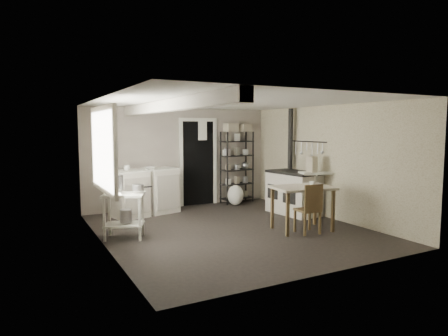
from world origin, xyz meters
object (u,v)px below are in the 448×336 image
prep_table (124,215)px  stove (294,193)px  stockpot (116,183)px  chair (308,206)px  shelf_rack (237,164)px  work_table (302,209)px  base_cabinets (145,193)px  flour_sack (236,195)px

prep_table → stove: (3.70, 0.24, 0.04)m
stockpot → chair: (3.03, -1.23, -0.45)m
stockpot → shelf_rack: shelf_rack is taller
work_table → stove: bearing=58.5°
prep_table → shelf_rack: size_ratio=0.43×
shelf_rack → chair: 3.18m
stove → work_table: (-0.73, -1.20, -0.06)m
work_table → chair: (-0.05, -0.21, 0.10)m
stockpot → shelf_rack: size_ratio=0.15×
base_cabinets → prep_table: bearing=-131.0°
base_cabinets → stove: base_cabinets is taller
flour_sack → stove: bearing=-65.8°
base_cabinets → flour_sack: size_ratio=3.05×
base_cabinets → shelf_rack: 2.48m
shelf_rack → stove: size_ratio=1.50×
shelf_rack → stove: (0.43, -1.72, -0.51)m
prep_table → work_table: 3.12m
shelf_rack → base_cabinets: bearing=179.0°
stockpot → chair: size_ratio=0.30×
work_table → shelf_rack: bearing=84.0°
chair → work_table: bearing=81.8°
chair → prep_table: bearing=163.1°
stockpot → flour_sack: 3.62m
prep_table → chair: bearing=-21.7°
prep_table → stockpot: 0.55m
prep_table → base_cabinets: (0.86, 1.66, 0.06)m
shelf_rack → work_table: shelf_rack is taller
stockpot → flour_sack: size_ratio=0.54×
shelf_rack → chair: bearing=-104.4°
stove → work_table: stove is taller
stockpot → base_cabinets: bearing=58.7°
stove → flour_sack: (-0.64, 1.41, -0.20)m
shelf_rack → stove: bearing=-84.0°
work_table → chair: chair is taller
stockpot → chair: 3.30m
prep_table → stockpot: stockpot is taller
stove → flour_sack: stove is taller
base_cabinets → work_table: (2.11, -2.62, -0.08)m
prep_table → shelf_rack: shelf_rack is taller
base_cabinets → chair: base_cabinets is taller
flour_sack → chair: bearing=-92.9°
base_cabinets → shelf_rack: (2.42, 0.29, 0.49)m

